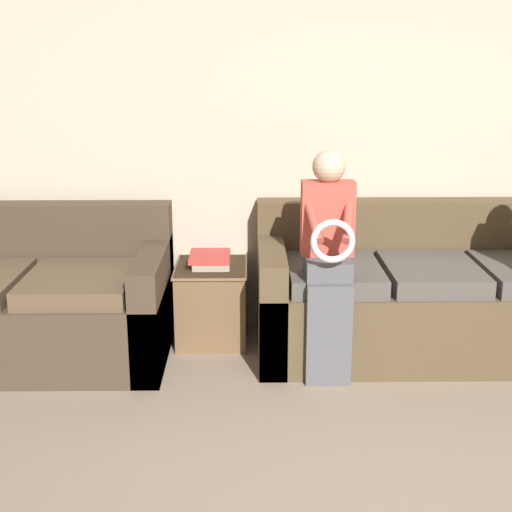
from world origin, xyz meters
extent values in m
cube|color=beige|center=(0.00, 2.66, 1.27)|extent=(7.35, 0.06, 2.55)
cube|color=brown|center=(0.48, 2.14, 0.24)|extent=(2.06, 0.92, 0.48)
cube|color=brown|center=(0.48, 2.50, 0.68)|extent=(2.06, 0.20, 0.41)
cube|color=brown|center=(-0.47, 2.14, 0.34)|extent=(0.16, 0.92, 0.68)
cube|color=#514C47|center=(-0.10, 2.04, 0.53)|extent=(0.55, 0.68, 0.11)
cube|color=#514C47|center=(0.48, 2.04, 0.53)|extent=(0.55, 0.68, 0.11)
cube|color=#473828|center=(-1.92, 2.06, 0.22)|extent=(1.63, 0.95, 0.45)
cube|color=#473828|center=(-1.92, 2.44, 0.67)|extent=(1.63, 0.20, 0.43)
cube|color=#473828|center=(-1.18, 2.06, 0.33)|extent=(0.16, 0.95, 0.67)
cube|color=brown|center=(-1.59, 1.96, 0.50)|extent=(0.62, 0.71, 0.11)
cube|color=#56565B|center=(-0.16, 1.68, 0.29)|extent=(0.25, 0.10, 0.59)
cube|color=#56565B|center=(-0.16, 1.82, 0.64)|extent=(0.25, 0.28, 0.11)
cube|color=#C64C3D|center=(-0.16, 1.89, 0.91)|extent=(0.30, 0.14, 0.42)
sphere|color=#DBB293|center=(-0.16, 1.89, 1.20)|extent=(0.18, 0.18, 0.18)
torus|color=silver|center=(-0.16, 1.62, 0.84)|extent=(0.24, 0.04, 0.24)
cylinder|color=#C64C3D|center=(-0.26, 1.76, 0.94)|extent=(0.11, 0.31, 0.23)
cylinder|color=#C64C3D|center=(-0.07, 1.76, 0.94)|extent=(0.11, 0.31, 0.23)
cube|color=brown|center=(-0.84, 2.34, 0.25)|extent=(0.44, 0.51, 0.49)
cube|color=brown|center=(-0.84, 2.34, 0.49)|extent=(0.46, 0.53, 0.02)
cube|color=gray|center=(-0.84, 2.35, 0.52)|extent=(0.23, 0.27, 0.04)
cube|color=#BC3833|center=(-0.85, 2.36, 0.55)|extent=(0.25, 0.30, 0.03)
camera|label=1|loc=(-0.61, -1.99, 1.79)|focal=50.00mm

